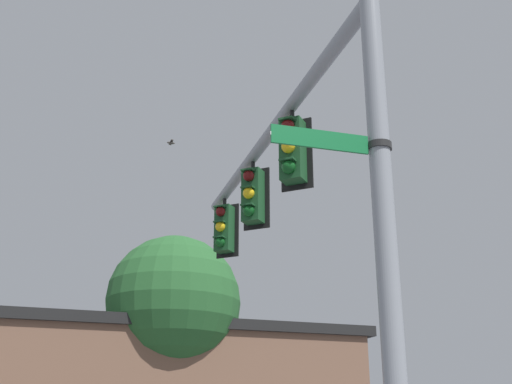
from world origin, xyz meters
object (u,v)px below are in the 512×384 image
at_px(traffic_light_nearest_pole, 292,150).
at_px(bird_flying, 171,143).
at_px(street_name_sign, 347,143).
at_px(traffic_light_mid_outer, 224,228).
at_px(traffic_light_mid_inner, 252,196).

xyz_separation_m(traffic_light_nearest_pole, bird_flying, (5.07, -4.21, 2.80)).
xyz_separation_m(traffic_light_nearest_pole, street_name_sign, (-1.63, 2.40, -1.16)).
xyz_separation_m(traffic_light_nearest_pole, traffic_light_mid_outer, (3.03, -3.38, 0.00)).
height_order(traffic_light_nearest_pole, traffic_light_mid_outer, same).
bearing_deg(traffic_light_mid_inner, traffic_light_nearest_pole, 131.82).
bearing_deg(traffic_light_nearest_pole, bird_flying, -39.72).
relative_size(traffic_light_mid_outer, street_name_sign, 1.17).
relative_size(traffic_light_nearest_pole, traffic_light_mid_outer, 1.00).
bearing_deg(bird_flying, traffic_light_mid_outer, 157.95).
distance_m(traffic_light_nearest_pole, bird_flying, 7.16).
xyz_separation_m(traffic_light_mid_outer, street_name_sign, (-4.66, 5.78, -1.16)).
height_order(street_name_sign, bird_flying, bird_flying).
bearing_deg(traffic_light_nearest_pole, traffic_light_mid_outer, -48.18).
xyz_separation_m(traffic_light_nearest_pole, traffic_light_mid_inner, (1.51, -1.69, 0.00)).
distance_m(traffic_light_nearest_pole, traffic_light_mid_outer, 4.54).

